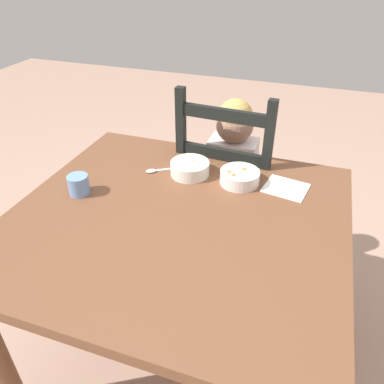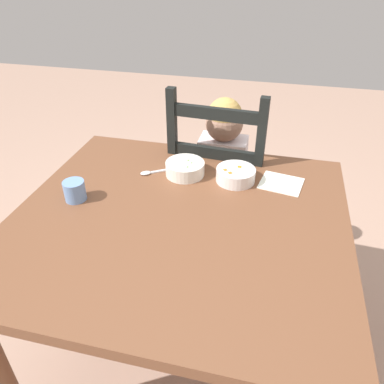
{
  "view_description": "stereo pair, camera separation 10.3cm",
  "coord_description": "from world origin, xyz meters",
  "px_view_note": "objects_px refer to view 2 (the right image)",
  "views": [
    {
      "loc": [
        0.38,
        -0.96,
        1.52
      ],
      "look_at": [
        0.03,
        0.08,
        0.79
      ],
      "focal_mm": 35.38,
      "sensor_mm": 36.0,
      "label": 1
    },
    {
      "loc": [
        0.28,
        -0.99,
        1.52
      ],
      "look_at": [
        0.03,
        0.08,
        0.79
      ],
      "focal_mm": 35.38,
      "sensor_mm": 36.0,
      "label": 2
    }
  ],
  "objects_px": {
    "bowl_of_peas": "(185,168)",
    "dining_table": "(179,239)",
    "child_figure": "(221,166)",
    "spoon": "(151,172)",
    "bowl_of_carrots": "(236,174)",
    "drinking_cup": "(75,191)",
    "dining_chair": "(219,193)"
  },
  "relations": [
    {
      "from": "child_figure",
      "to": "spoon",
      "type": "xyz_separation_m",
      "value": [
        -0.24,
        -0.32,
        0.11
      ]
    },
    {
      "from": "dining_table",
      "to": "bowl_of_peas",
      "type": "distance_m",
      "value": 0.31
    },
    {
      "from": "dining_chair",
      "to": "spoon",
      "type": "bearing_deg",
      "value": -126.45
    },
    {
      "from": "bowl_of_peas",
      "to": "dining_chair",
      "type": "bearing_deg",
      "value": 71.65
    },
    {
      "from": "spoon",
      "to": "drinking_cup",
      "type": "relative_size",
      "value": 1.65
    },
    {
      "from": "spoon",
      "to": "drinking_cup",
      "type": "bearing_deg",
      "value": -130.14
    },
    {
      "from": "dining_chair",
      "to": "bowl_of_peas",
      "type": "distance_m",
      "value": 0.43
    },
    {
      "from": "dining_chair",
      "to": "drinking_cup",
      "type": "distance_m",
      "value": 0.77
    },
    {
      "from": "dining_chair",
      "to": "spoon",
      "type": "relative_size",
      "value": 8.19
    },
    {
      "from": "child_figure",
      "to": "bowl_of_peas",
      "type": "distance_m",
      "value": 0.34
    },
    {
      "from": "drinking_cup",
      "to": "child_figure",
      "type": "bearing_deg",
      "value": 51.62
    },
    {
      "from": "dining_table",
      "to": "dining_chair",
      "type": "height_order",
      "value": "dining_chair"
    },
    {
      "from": "dining_table",
      "to": "spoon",
      "type": "bearing_deg",
      "value": 126.49
    },
    {
      "from": "dining_table",
      "to": "bowl_of_carrots",
      "type": "relative_size",
      "value": 7.45
    },
    {
      "from": "dining_chair",
      "to": "bowl_of_carrots",
      "type": "relative_size",
      "value": 6.79
    },
    {
      "from": "child_figure",
      "to": "bowl_of_carrots",
      "type": "distance_m",
      "value": 0.34
    },
    {
      "from": "bowl_of_peas",
      "to": "spoon",
      "type": "xyz_separation_m",
      "value": [
        -0.14,
        -0.02,
        -0.02
      ]
    },
    {
      "from": "dining_chair",
      "to": "bowl_of_carrots",
      "type": "height_order",
      "value": "dining_chair"
    },
    {
      "from": "bowl_of_peas",
      "to": "dining_table",
      "type": "bearing_deg",
      "value": -79.92
    },
    {
      "from": "dining_chair",
      "to": "spoon",
      "type": "distance_m",
      "value": 0.48
    },
    {
      "from": "drinking_cup",
      "to": "dining_chair",
      "type": "bearing_deg",
      "value": 51.92
    },
    {
      "from": "dining_chair",
      "to": "child_figure",
      "type": "relative_size",
      "value": 1.08
    },
    {
      "from": "drinking_cup",
      "to": "spoon",
      "type": "bearing_deg",
      "value": 49.86
    },
    {
      "from": "bowl_of_peas",
      "to": "spoon",
      "type": "distance_m",
      "value": 0.14
    },
    {
      "from": "dining_chair",
      "to": "child_figure",
      "type": "height_order",
      "value": "dining_chair"
    },
    {
      "from": "bowl_of_peas",
      "to": "bowl_of_carrots",
      "type": "distance_m",
      "value": 0.2
    },
    {
      "from": "dining_table",
      "to": "dining_chair",
      "type": "xyz_separation_m",
      "value": [
        0.05,
        0.57,
        -0.16
      ]
    },
    {
      "from": "child_figure",
      "to": "spoon",
      "type": "bearing_deg",
      "value": -126.99
    },
    {
      "from": "child_figure",
      "to": "bowl_of_carrots",
      "type": "relative_size",
      "value": 6.28
    },
    {
      "from": "child_figure",
      "to": "spoon",
      "type": "height_order",
      "value": "child_figure"
    },
    {
      "from": "bowl_of_carrots",
      "to": "bowl_of_peas",
      "type": "bearing_deg",
      "value": 179.99
    },
    {
      "from": "bowl_of_carrots",
      "to": "spoon",
      "type": "bearing_deg",
      "value": -176.01
    }
  ]
}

